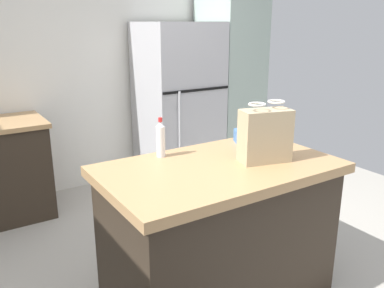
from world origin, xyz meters
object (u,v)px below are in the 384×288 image
small_box (247,136)px  tall_cabinet (230,82)px  shopping_bag (265,135)px  bottle (161,139)px  refrigerator (178,104)px  kitchen_island (218,233)px

small_box → tall_cabinet: bearing=55.8°
shopping_bag → bottle: (-0.48, 0.41, -0.05)m
small_box → refrigerator: bearing=75.7°
refrigerator → small_box: refrigerator is taller
tall_cabinet → small_box: size_ratio=12.83×
kitchen_island → shopping_bag: 0.67m
small_box → bottle: bearing=176.4°
refrigerator → bottle: bearing=-124.0°
kitchen_island → refrigerator: 2.11m
tall_cabinet → shopping_bag: 2.36m
tall_cabinet → shopping_bag: size_ratio=5.78×
kitchen_island → refrigerator: refrigerator is taller
tall_cabinet → small_box: tall_cabinet is taller
kitchen_island → small_box: size_ratio=8.58×
kitchen_island → bottle: bottle is taller
refrigerator → small_box: size_ratio=10.52×
kitchen_island → shopping_bag: (0.26, -0.09, 0.61)m
kitchen_island → tall_cabinet: (1.53, 1.90, 0.58)m
small_box → bottle: (-0.65, 0.04, 0.07)m
kitchen_island → tall_cabinet: bearing=51.0°
refrigerator → small_box: (-0.41, -1.62, 0.09)m
tall_cabinet → shopping_bag: bearing=-122.6°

